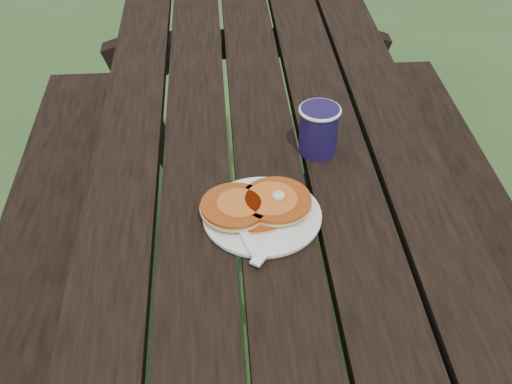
{
  "coord_description": "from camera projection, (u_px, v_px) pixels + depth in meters",
  "views": [
    {
      "loc": [
        -0.1,
        -1.15,
        1.57
      ],
      "look_at": [
        -0.04,
        -0.22,
        0.8
      ],
      "focal_mm": 45.0,
      "sensor_mm": 36.0,
      "label": 1
    }
  ],
  "objects": [
    {
      "name": "ground",
      "position": [
        263.0,
        353.0,
        1.89
      ],
      "size": [
        60.0,
        60.0,
        0.0
      ],
      "primitive_type": "plane",
      "color": "#2E4F22",
      "rests_on": "ground"
    },
    {
      "name": "picnic_table",
      "position": [
        264.0,
        266.0,
        1.65
      ],
      "size": [
        1.36,
        1.8,
        0.75
      ],
      "color": "black",
      "rests_on": "ground"
    },
    {
      "name": "plate",
      "position": [
        262.0,
        216.0,
        1.22
      ],
      "size": [
        0.23,
        0.23,
        0.01
      ],
      "primitive_type": "cylinder",
      "rotation": [
        0.0,
        0.0,
        -0.03
      ],
      "color": "white",
      "rests_on": "picnic_table"
    },
    {
      "name": "pancake_stack",
      "position": [
        257.0,
        205.0,
        1.22
      ],
      "size": [
        0.21,
        0.14,
        0.04
      ],
      "rotation": [
        0.0,
        0.0,
        0.4
      ],
      "color": "#AF4B13",
      "rests_on": "plate"
    },
    {
      "name": "knife",
      "position": [
        279.0,
        234.0,
        1.17
      ],
      "size": [
        0.12,
        0.16,
        0.0
      ],
      "primitive_type": "cube",
      "rotation": [
        0.0,
        0.0,
        -0.6
      ],
      "color": "white",
      "rests_on": "plate"
    },
    {
      "name": "coffee_cup",
      "position": [
        319.0,
        127.0,
        1.35
      ],
      "size": [
        0.09,
        0.09,
        0.11
      ],
      "rotation": [
        0.0,
        0.0,
        -0.03
      ],
      "color": "#18113B",
      "rests_on": "picnic_table"
    },
    {
      "name": "fork",
      "position": [
        245.0,
        235.0,
        1.16
      ],
      "size": [
        0.08,
        0.16,
        0.01
      ],
      "primitive_type": null,
      "rotation": [
        0.0,
        0.0,
        0.28
      ],
      "color": "white",
      "rests_on": "plate"
    }
  ]
}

